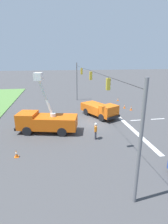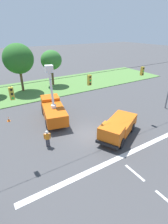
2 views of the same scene
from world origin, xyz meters
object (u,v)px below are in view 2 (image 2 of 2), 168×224
Objects in this scene: tree_east at (18,59)px; tree_far_east at (51,60)px; utility_truck_bucket_lift at (53,109)px; traffic_cone_mid_left at (8,119)px; utility_truck_support_near at (118,127)px; road_worker at (47,138)px.

tree_east reaches higher than tree_far_east.
traffic_cone_mid_left is (-4.99, 2.33, -1.04)m from utility_truck_bucket_lift.
traffic_cone_mid_left is at bearing 133.59° from utility_truck_support_near.
tree_far_east is 0.96× the size of utility_truck_bucket_lift.
utility_truck_support_near is (4.15, -7.26, -0.26)m from utility_truck_bucket_lift.
tree_far_east reaches higher than utility_truck_bucket_lift.
utility_truck_bucket_lift reaches higher than utility_truck_support_near.
utility_truck_support_near is 7.21m from road_worker.
tree_east is 18.69m from road_worker.
road_worker is at bearing -114.13° from tree_far_east.
utility_truck_support_near is at bearing -93.95° from tree_far_east.
utility_truck_support_near reaches higher than road_worker.
road_worker is 2.65× the size of traffic_cone_mid_left.
utility_truck_bucket_lift reaches higher than traffic_cone_mid_left.
traffic_cone_mid_left is at bearing 154.91° from utility_truck_bucket_lift.
tree_east reaches higher than utility_truck_support_near.
utility_truck_support_near is at bearing -46.41° from traffic_cone_mid_left.
road_worker is (-2.22, -17.95, -4.69)m from tree_east.
tree_far_east is (6.07, 0.56, -0.84)m from tree_east.
road_worker is (-2.72, -5.05, -0.36)m from utility_truck_bucket_lift.
utility_truck_bucket_lift is at bearing -112.51° from tree_far_east.
tree_far_east is at bearing 67.49° from utility_truck_bucket_lift.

